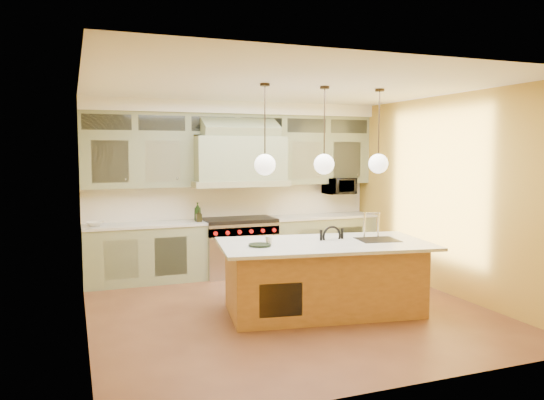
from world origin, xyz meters
name	(u,v)px	position (x,y,z in m)	size (l,w,h in m)	color
floor	(287,309)	(0.00, 0.00, 0.00)	(5.00, 5.00, 0.00)	#57301D
ceiling	(288,87)	(0.00, 0.00, 2.90)	(5.00, 5.00, 0.00)	white
wall_back	(233,188)	(0.00, 2.50, 1.45)	(5.00, 5.00, 0.00)	#B68E32
wall_front	(398,226)	(0.00, -2.50, 1.45)	(5.00, 5.00, 0.00)	#B68E32
wall_left	(83,208)	(-2.50, 0.00, 1.45)	(5.00, 5.00, 0.00)	#B68E32
wall_right	(445,195)	(2.50, 0.00, 1.45)	(5.00, 5.00, 0.00)	#B68E32
back_cabinetry	(237,190)	(0.00, 2.23, 1.43)	(5.00, 0.77, 2.90)	gray
range	(239,246)	(0.00, 2.14, 0.49)	(1.20, 0.74, 0.96)	silver
kitchen_island	(323,276)	(0.41, -0.25, 0.47)	(2.85, 1.79, 1.35)	olive
counter_stool	(337,263)	(0.59, -0.27, 0.63)	(0.42, 0.42, 1.10)	black
microwave	(339,186)	(1.95, 2.25, 1.45)	(0.54, 0.37, 0.30)	black
oil_bottle_a	(198,212)	(-0.70, 2.15, 1.09)	(0.12, 0.12, 0.31)	black
oil_bottle_b	(199,216)	(-0.70, 2.07, 1.04)	(0.09, 0.09, 0.19)	black
fruit_bowl	(95,224)	(-2.30, 2.15, 0.97)	(0.27, 0.27, 0.07)	silver
cup	(269,240)	(-0.31, -0.16, 0.97)	(0.11, 0.11, 0.10)	white
pendant_left	(265,162)	(-0.40, -0.25, 1.95)	(0.26, 0.26, 1.11)	#2D2319
pendant_center	(324,162)	(0.40, -0.25, 1.95)	(0.26, 0.26, 1.11)	#2D2319
pendant_right	(378,161)	(1.20, -0.25, 1.95)	(0.26, 0.26, 1.11)	#2D2319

